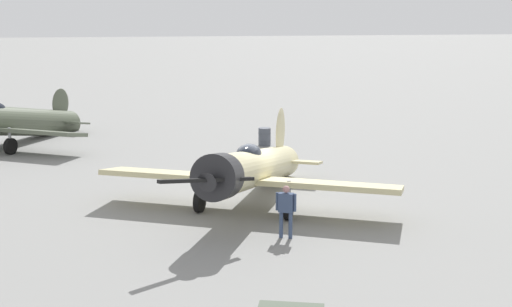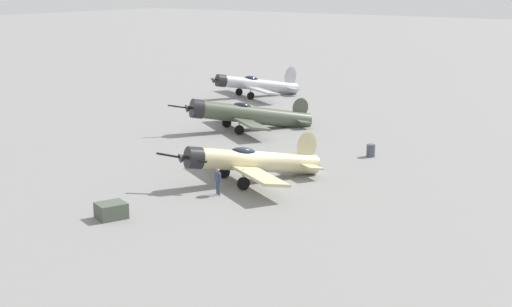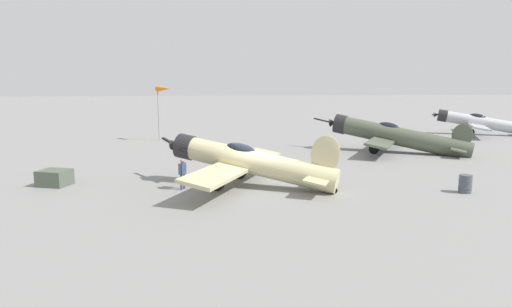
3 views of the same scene
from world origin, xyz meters
TOP-DOWN VIEW (x-y plane):
  - ground_plane at (0.00, 0.00)m, footprint 400.00×400.00m
  - airplane_foreground at (0.23, 0.42)m, footprint 9.85×9.52m
  - airplane_mid_apron at (10.25, -12.86)m, footprint 9.40×11.02m
  - airplane_far_line at (20.56, -27.90)m, footprint 11.00×10.16m
  - ground_crew_mechanic at (-0.02, 3.87)m, footprint 0.56×0.40m
  - equipment_crate at (1.83, 10.75)m, footprint 1.76×1.88m
  - fuel_drum at (-2.82, -10.28)m, footprint 0.66×0.66m

SIDE VIEW (x-z plane):
  - ground_plane at x=0.00m, z-range 0.00..0.00m
  - equipment_crate at x=1.83m, z-range 0.00..0.86m
  - fuel_drum at x=-2.82m, z-range 0.00..0.91m
  - ground_crew_mechanic at x=-0.02m, z-range 0.17..1.78m
  - airplane_mid_apron at x=10.25m, z-range -0.36..2.98m
  - airplane_foreground at x=0.23m, z-range -0.19..2.87m
  - airplane_far_line at x=20.56m, z-range -0.28..2.96m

